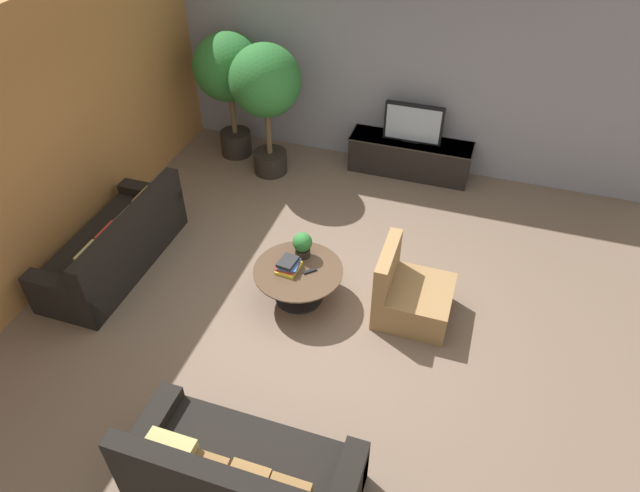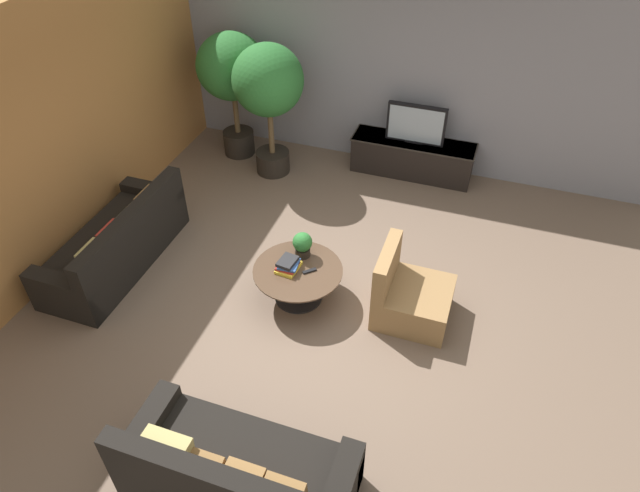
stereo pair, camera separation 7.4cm
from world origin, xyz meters
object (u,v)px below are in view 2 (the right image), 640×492
(coffee_table, at_px, (298,278))
(couch_near_entry, at_px, (237,474))
(couch_by_wall, at_px, (117,245))
(potted_palm_corner, at_px, (268,87))
(media_console, at_px, (412,157))
(potted_palm_tall, at_px, (232,73))
(television, at_px, (416,124))
(armchair_wicker, at_px, (409,296))
(potted_plant_tabletop, at_px, (302,244))

(coffee_table, relative_size, couch_near_entry, 0.53)
(coffee_table, xyz_separation_m, couch_near_entry, (0.35, -2.33, -0.01))
(couch_by_wall, bearing_deg, potted_palm_corner, 159.31)
(media_console, relative_size, potted_palm_tall, 0.95)
(television, distance_m, coffee_table, 3.11)
(television, distance_m, couch_by_wall, 4.35)
(potted_palm_corner, bearing_deg, television, 17.04)
(coffee_table, height_order, potted_palm_corner, potted_palm_corner)
(armchair_wicker, xyz_separation_m, potted_plant_tabletop, (-1.27, 0.10, 0.32))
(potted_palm_tall, bearing_deg, potted_plant_tabletop, -51.03)
(armchair_wicker, xyz_separation_m, potted_palm_corner, (-2.55, 2.24, 1.07))
(armchair_wicker, relative_size, potted_plant_tabletop, 2.80)
(coffee_table, bearing_deg, couch_near_entry, -81.54)
(potted_plant_tabletop, bearing_deg, couch_near_entry, -81.60)
(television, relative_size, potted_plant_tabletop, 2.73)
(media_console, height_order, potted_palm_tall, potted_palm_tall)
(couch_near_entry, relative_size, potted_plant_tabletop, 6.21)
(armchair_wicker, bearing_deg, potted_palm_tall, 51.92)
(media_console, height_order, potted_plant_tabletop, potted_plant_tabletop)
(media_console, relative_size, armchair_wicker, 2.09)
(media_console, xyz_separation_m, potted_palm_corner, (-1.98, -0.61, 1.06))
(couch_by_wall, xyz_separation_m, potted_palm_corner, (0.96, 2.55, 1.05))
(media_console, relative_size, couch_near_entry, 0.94)
(couch_near_entry, bearing_deg, media_console, -93.45)
(potted_plant_tabletop, bearing_deg, media_console, 75.65)
(coffee_table, xyz_separation_m, potted_palm_corner, (-1.31, 2.39, 1.04))
(television, height_order, potted_plant_tabletop, television)
(couch_by_wall, height_order, potted_plant_tabletop, couch_by_wall)
(media_console, xyz_separation_m, potted_palm_tall, (-2.68, -0.29, 1.03))
(couch_by_wall, relative_size, potted_palm_tall, 1.08)
(media_console, height_order, coffee_table, media_console)
(television, distance_m, armchair_wicker, 2.95)
(coffee_table, xyz_separation_m, potted_palm_tall, (-2.02, 2.70, 1.02))
(coffee_table, bearing_deg, television, 77.41)
(media_console, distance_m, television, 0.54)
(media_console, relative_size, coffee_table, 1.78)
(television, xyz_separation_m, armchair_wicker, (0.57, -2.84, -0.55))
(armchair_wicker, relative_size, potted_palm_tall, 0.45)
(media_console, bearing_deg, potted_plant_tabletop, -104.35)
(television, bearing_deg, couch_near_entry, -93.46)
(couch_near_entry, bearing_deg, potted_plant_tabletop, -81.60)
(potted_palm_tall, bearing_deg, television, 6.21)
(television, relative_size, potted_palm_tall, 0.44)
(couch_near_entry, relative_size, armchair_wicker, 2.21)
(coffee_table, distance_m, potted_palm_tall, 3.52)
(couch_by_wall, distance_m, potted_plant_tabletop, 2.30)
(media_console, bearing_deg, couch_by_wall, -133.00)
(potted_palm_tall, xyz_separation_m, potted_plant_tabletop, (1.98, -2.45, -0.73))
(media_console, distance_m, armchair_wicker, 2.90)
(couch_by_wall, xyz_separation_m, armchair_wicker, (3.51, 0.31, -0.02))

